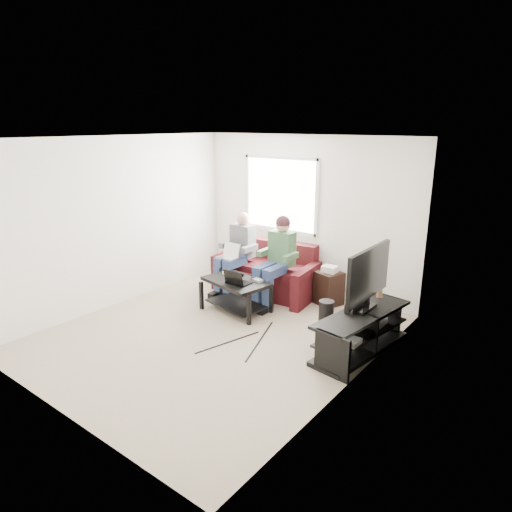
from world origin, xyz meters
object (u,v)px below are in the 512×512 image
object	(u,v)px
sofa	(267,274)
tv_stand	(361,334)
subwoofer	(326,317)
coffee_table	(236,288)
tv	(368,275)
end_table	(329,287)

from	to	relation	value
sofa	tv_stand	world-z (taller)	sofa
subwoofer	coffee_table	bearing A→B (deg)	-173.54
sofa	subwoofer	xyz separation A→B (m)	(1.58, -0.80, -0.08)
sofa	coffee_table	world-z (taller)	sofa
tv	coffee_table	bearing A→B (deg)	-177.87
coffee_table	subwoofer	size ratio (longest dim) A/B	2.34
tv	end_table	xyz separation A→B (m)	(-1.08, 1.03, -0.70)
coffee_table	subwoofer	distance (m)	1.47
coffee_table	tv_stand	size ratio (longest dim) A/B	0.67
tv_stand	sofa	bearing A→B (deg)	155.67
sofa	tv_stand	bearing A→B (deg)	-24.33
tv	subwoofer	bearing A→B (deg)	171.63
tv_stand	end_table	bearing A→B (deg)	133.60
coffee_table	subwoofer	bearing A→B (deg)	6.46
subwoofer	end_table	xyz separation A→B (m)	(-0.47, 0.94, 0.05)
tv_stand	tv	world-z (taller)	tv
subwoofer	tv	bearing A→B (deg)	-8.37
coffee_table	tv_stand	bearing A→B (deg)	-0.65
sofa	end_table	size ratio (longest dim) A/B	2.97
subwoofer	end_table	bearing A→B (deg)	116.70
end_table	tv_stand	bearing A→B (deg)	-46.40
end_table	subwoofer	bearing A→B (deg)	-63.30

